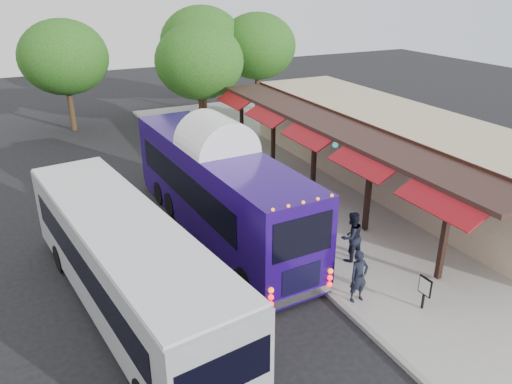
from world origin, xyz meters
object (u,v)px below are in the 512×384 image
ped_d (247,176)px  coach_bus (218,185)px  ped_a (359,276)px  ped_c (256,168)px  city_bus (125,261)px  ped_b (351,237)px  sign_board (425,288)px

ped_d → coach_bus: bearing=34.1°
ped_a → ped_d: ped_d is taller
ped_c → ped_d: ped_d is taller
coach_bus → city_bus: bearing=-143.8°
ped_a → ped_b: bearing=60.8°
ped_c → ped_d: bearing=20.7°
ped_b → ped_d: bearing=-88.8°
ped_a → coach_bus: bearing=108.9°
city_bus → ped_b: city_bus is taller
coach_bus → city_bus: size_ratio=1.01×
ped_d → ped_a: bearing=74.5°
ped_a → ped_d: size_ratio=0.94×
ped_d → sign_board: 10.55m
ped_b → sign_board: ped_b is taller
ped_b → ped_c: 8.16m
ped_b → ped_d: size_ratio=1.01×
coach_bus → ped_b: 5.63m
coach_bus → sign_board: 8.69m
city_bus → ped_c: (8.03, 7.39, -0.79)m
ped_b → ped_c: ped_b is taller
sign_board → city_bus: bearing=151.1°
sign_board → ped_d: bearing=94.1°
coach_bus → ped_d: bearing=43.7°
ped_a → ped_c: bearing=83.4°
ped_b → ped_c: size_ratio=1.17×
ped_c → sign_board: bearing=64.9°
coach_bus → ped_b: size_ratio=6.45×
ped_c → ped_d: 1.46m
ped_c → sign_board: 11.54m
coach_bus → sign_board: size_ratio=11.08×
coach_bus → ped_d: 3.80m
ped_d → city_bus: bearing=29.5°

